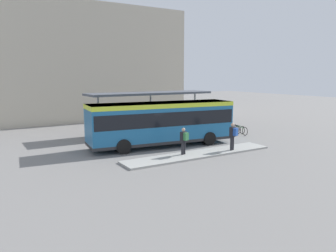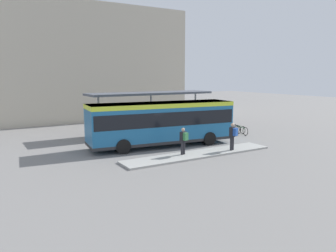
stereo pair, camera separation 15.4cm
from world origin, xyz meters
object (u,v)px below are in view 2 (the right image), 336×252
object	(u,v)px
city_bus	(162,121)
pedestrian_waiting	(184,139)
pedestrian_companion	(233,135)
bicycle_green	(242,130)
bicycle_white	(234,128)
potted_planter_far_side	(115,134)
potted_planter_near_shelter	(205,124)
bicycle_black	(239,129)

from	to	relation	value
city_bus	pedestrian_waiting	size ratio (longest dim) A/B	6.30
pedestrian_waiting	pedestrian_companion	distance (m)	3.54
bicycle_green	bicycle_white	size ratio (longest dim) A/B	1.05
city_bus	pedestrian_companion	world-z (taller)	city_bus
city_bus	bicycle_green	distance (m)	8.33
pedestrian_companion	potted_planter_far_side	world-z (taller)	pedestrian_companion
bicycle_white	potted_planter_near_shelter	distance (m)	2.63
pedestrian_companion	potted_planter_far_side	xyz separation A→B (m)	(-5.62, 6.65, -0.48)
pedestrian_waiting	bicycle_white	world-z (taller)	pedestrian_waiting
city_bus	pedestrian_companion	size ratio (longest dim) A/B	5.89
pedestrian_waiting	pedestrian_companion	world-z (taller)	pedestrian_companion
pedestrian_waiting	pedestrian_companion	bearing A→B (deg)	-116.89
bicycle_white	potted_planter_far_side	distance (m)	11.05
bicycle_black	bicycle_white	size ratio (longest dim) A/B	0.95
city_bus	pedestrian_companion	bearing A→B (deg)	-46.45
bicycle_black	potted_planter_near_shelter	bearing A→B (deg)	-131.66
city_bus	potted_planter_near_shelter	xyz separation A→B (m)	(6.31, 3.18, -1.12)
pedestrian_companion	bicycle_white	world-z (taller)	pedestrian_companion
city_bus	bicycle_white	world-z (taller)	city_bus
bicycle_green	potted_planter_far_side	size ratio (longest dim) A/B	1.28
city_bus	bicycle_white	bearing A→B (deg)	17.97
potted_planter_far_side	bicycle_green	bearing A→B (deg)	-11.39
bicycle_green	potted_planter_near_shelter	size ratio (longest dim) A/B	1.24
city_bus	bicycle_black	world-z (taller)	city_bus
bicycle_black	bicycle_white	world-z (taller)	bicycle_white
city_bus	bicycle_green	size ratio (longest dim) A/B	6.27
pedestrian_waiting	bicycle_green	bearing A→B (deg)	-81.98
pedestrian_waiting	bicycle_black	size ratio (longest dim) A/B	1.10
bicycle_green	potted_planter_far_side	distance (m)	10.93
pedestrian_waiting	potted_planter_near_shelter	distance (m)	9.39
city_bus	bicycle_black	bearing A→B (deg)	13.59
bicycle_black	potted_planter_far_side	bearing A→B (deg)	-95.84
pedestrian_waiting	bicycle_green	distance (m)	9.41
pedestrian_companion	bicycle_white	size ratio (longest dim) A/B	1.11
pedestrian_waiting	potted_planter_far_side	bearing A→B (deg)	3.66
city_bus	bicycle_black	xyz separation A→B (m)	(8.50, 1.10, -1.50)
potted_planter_near_shelter	city_bus	bearing A→B (deg)	-153.21
bicycle_white	potted_planter_far_side	bearing A→B (deg)	91.09
potted_planter_near_shelter	bicycle_white	bearing A→B (deg)	-33.02
pedestrian_companion	bicycle_black	size ratio (longest dim) A/B	1.18
pedestrian_waiting	pedestrian_companion	size ratio (longest dim) A/B	0.94
potted_planter_near_shelter	potted_planter_far_side	distance (m)	8.85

